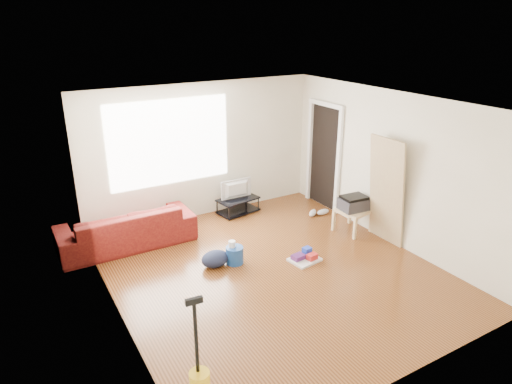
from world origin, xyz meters
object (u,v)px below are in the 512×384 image
side_table (353,213)px  backpack (215,266)px  cleaning_tray (305,257)px  tv_stand (238,205)px  bucket (235,263)px  sofa (128,245)px

side_table → backpack: (-2.62, 0.12, -0.35)m
side_table → cleaning_tray: side_table is taller
tv_stand → cleaning_tray: bearing=-99.4°
tv_stand → cleaning_tray: (0.02, -2.18, -0.11)m
side_table → bucket: side_table is taller
backpack → side_table: bearing=-10.6°
cleaning_tray → tv_stand: bearing=90.5°
bucket → backpack: size_ratio=0.62×
sofa → backpack: sofa is taller
tv_stand → side_table: size_ratio=1.41×
sofa → bucket: sofa is taller
sofa → cleaning_tray: size_ratio=4.40×
sofa → side_table: 3.89m
tv_stand → side_table: 2.22m
sofa → tv_stand: size_ratio=2.60×
bucket → cleaning_tray: bearing=-26.0°
side_table → cleaning_tray: bearing=-162.0°
bucket → cleaning_tray: size_ratio=0.54×
side_table → backpack: 2.65m
sofa → bucket: bearing=131.4°
side_table → bucket: (-2.33, 0.04, -0.35)m
sofa → side_table: side_table is taller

